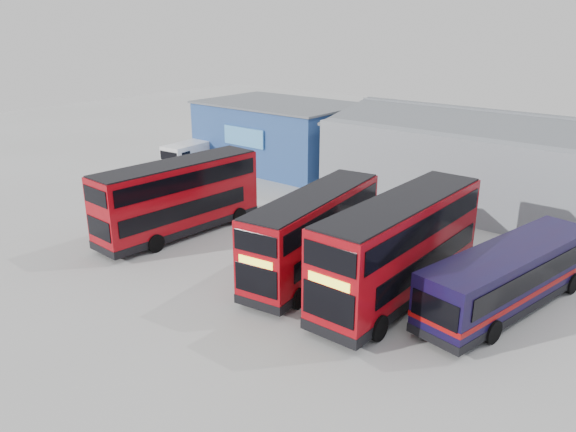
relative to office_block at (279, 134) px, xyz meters
The scene contains 7 objects.
ground_plane 22.94m from the office_block, 52.11° to the right, with size 120.00×120.00×0.00m, color #A0A19B.
office_block is the anchor object (origin of this frame).
double_decker_left 16.41m from the office_block, 69.14° to the right, with size 2.86×9.84×4.12m.
double_decker_centre 20.86m from the office_block, 45.22° to the right, with size 3.50×9.52×3.94m.
double_decker_right 23.62m from the office_block, 37.14° to the right, with size 2.71×10.41×4.39m.
single_decker_blue 25.99m from the office_block, 28.43° to the right, with size 4.10×10.17×2.69m.
panel_van 7.26m from the office_block, 132.23° to the right, with size 2.46×5.00×2.11m.
Camera 1 is at (15.09, -16.04, 11.35)m, focal length 35.00 mm.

